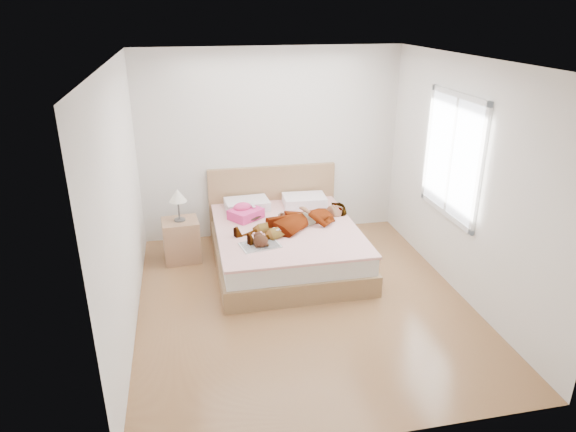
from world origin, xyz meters
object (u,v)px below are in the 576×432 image
Objects in this scene: phone at (253,205)px; bed at (285,241)px; woman at (297,217)px; plush_toy at (260,240)px; towel at (245,212)px; coffee_mug at (276,232)px; magazine at (260,245)px; nightstand at (181,237)px.

bed is at bearing -67.29° from phone.
plush_toy is at bearing -72.65° from woman.
phone is 0.17× the size of towel.
coffee_mug is at bearing -98.87° from phone.
coffee_mug is at bearing 45.98° from plush_toy.
bed is 4.17× the size of towel.
bed is at bearing 53.80° from magazine.
woman is 18.94× the size of phone.
phone is 0.64× the size of coffee_mug.
coffee_mug is (-0.17, -0.33, 0.29)m from bed.
phone is at bearing 87.10° from magazine.
phone is at bearing 1.58° from nightstand.
coffee_mug is (0.23, 0.23, 0.04)m from magazine.
towel is 3.73× the size of coffee_mug.
woman is 0.38m from bed.
phone is at bearing 137.60° from bed.
plush_toy is at bearing -85.69° from towel.
nightstand is at bearing 156.69° from phone.
phone is 0.90m from magazine.
woman is 1.69× the size of nightstand.
plush_toy is 1.28m from nightstand.
magazine is at bearing 97.98° from plush_toy.
phone reaches higher than magazine.
woman is at bearing -31.85° from towel.
coffee_mug is (0.30, -0.63, -0.03)m from towel.
bed is 0.64m from towel.
woman is at bearing -63.55° from phone.
coffee_mug is at bearing -75.74° from woman.
bed is at bearing 62.12° from coffee_mug.
plush_toy is (0.07, -0.87, -0.01)m from towel.
magazine is 0.07m from plush_toy.
magazine is 1.82× the size of plush_toy.
magazine is (-0.04, -0.88, -0.15)m from phone.
woman is 3.27× the size of towel.
woman is at bearing -26.99° from bed.
nightstand is (-0.90, 0.87, -0.27)m from plush_toy.
bed is (0.36, -0.33, -0.40)m from phone.
coffee_mug is (-0.31, -0.25, -0.06)m from woman.
woman is 12.20× the size of coffee_mug.
towel is at bearing 146.79° from bed.
phone is 1.01m from nightstand.
woman is 6.00× the size of plush_toy.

